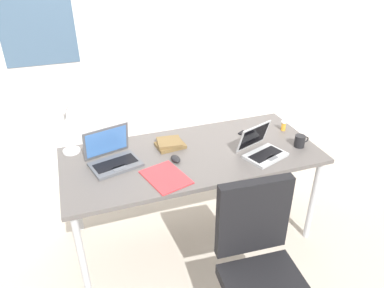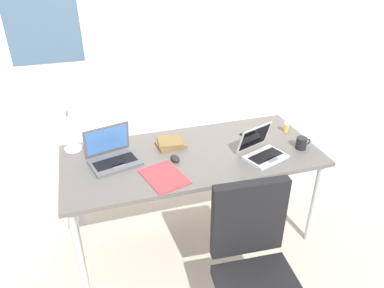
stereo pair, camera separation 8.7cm
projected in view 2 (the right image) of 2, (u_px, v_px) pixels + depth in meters
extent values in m
plane|color=#B7AD9E|center=(192.00, 232.00, 2.94)|extent=(12.00, 12.00, 0.00)
cube|color=silver|center=(155.00, 37.00, 3.21)|extent=(6.00, 0.12, 2.60)
cube|color=#3F5972|center=(41.00, 15.00, 2.80)|extent=(0.56, 0.01, 0.76)
cube|color=#595451|center=(192.00, 156.00, 2.58)|extent=(1.80, 0.80, 0.03)
cylinder|color=#B2B5BA|center=(79.00, 254.00, 2.27)|extent=(0.04, 0.04, 0.71)
cylinder|color=#B2B5BA|center=(314.00, 204.00, 2.70)|extent=(0.04, 0.04, 0.71)
cylinder|color=#B2B5BA|center=(76.00, 191.00, 2.83)|extent=(0.04, 0.04, 0.71)
cylinder|color=#B2B5BA|center=(270.00, 157.00, 3.26)|extent=(0.04, 0.04, 0.71)
cylinder|color=white|center=(73.00, 148.00, 2.62)|extent=(0.12, 0.12, 0.02)
cylinder|color=white|center=(69.00, 126.00, 2.54)|extent=(0.02, 0.02, 0.34)
cylinder|color=white|center=(65.00, 106.00, 2.42)|extent=(0.01, 0.08, 0.01)
cone|color=white|center=(65.00, 109.00, 2.38)|extent=(0.07, 0.09, 0.09)
cube|color=#515459|center=(115.00, 163.00, 2.45)|extent=(0.36, 0.29, 0.02)
cube|color=black|center=(115.00, 161.00, 2.45)|extent=(0.30, 0.19, 0.00)
cube|color=#595B60|center=(119.00, 166.00, 2.40)|extent=(0.10, 0.07, 0.00)
cube|color=#515459|center=(107.00, 140.00, 2.49)|extent=(0.32, 0.12, 0.22)
cube|color=#3F72BF|center=(107.00, 140.00, 2.48)|extent=(0.29, 0.10, 0.18)
cube|color=#B7BABC|center=(266.00, 157.00, 2.52)|extent=(0.33, 0.28, 0.02)
cube|color=black|center=(266.00, 156.00, 2.51)|extent=(0.27, 0.18, 0.00)
cube|color=#595B60|center=(273.00, 160.00, 2.47)|extent=(0.09, 0.07, 0.00)
cube|color=#B7BABC|center=(254.00, 137.00, 2.55)|extent=(0.28, 0.15, 0.19)
cube|color=black|center=(255.00, 137.00, 2.55)|extent=(0.25, 0.13, 0.16)
ellipsoid|color=black|center=(175.00, 158.00, 2.49)|extent=(0.07, 0.10, 0.03)
cube|color=black|center=(249.00, 136.00, 2.80)|extent=(0.12, 0.15, 0.01)
cylinder|color=gold|center=(286.00, 128.00, 2.85)|extent=(0.04, 0.04, 0.06)
cylinder|color=white|center=(287.00, 124.00, 2.83)|extent=(0.04, 0.04, 0.01)
cube|color=brown|center=(171.00, 145.00, 2.66)|extent=(0.21, 0.17, 0.03)
cube|color=brown|center=(170.00, 142.00, 2.65)|extent=(0.19, 0.18, 0.02)
cube|color=red|center=(164.00, 177.00, 2.33)|extent=(0.30, 0.36, 0.01)
cylinder|color=black|center=(301.00, 143.00, 2.62)|extent=(0.08, 0.08, 0.09)
torus|color=black|center=(307.00, 142.00, 2.63)|extent=(0.05, 0.01, 0.05)
cube|color=black|center=(249.00, 218.00, 2.00)|extent=(0.42, 0.09, 0.48)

